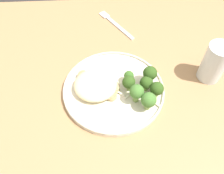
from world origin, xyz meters
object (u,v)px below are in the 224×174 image
at_px(seared_scallop_tiny_bay, 84,86).
at_px(broccoli_floret_small_sprig, 146,83).
at_px(seared_scallop_tilted_round, 113,87).
at_px(broccoli_floret_center_pile, 157,89).
at_px(broccoli_floret_left_leaning, 137,94).
at_px(seared_scallop_on_noodles, 83,75).
at_px(broccoli_floret_rear_charred, 129,76).
at_px(water_glass, 214,64).
at_px(broccoli_floret_near_rim, 149,100).
at_px(broccoli_floret_tall_stalk, 150,74).
at_px(seared_scallop_right_edge, 112,95).
at_px(broccoli_floret_right_tilted, 129,82).
at_px(dinner_plate, 112,89).
at_px(dinner_fork, 115,24).
at_px(seared_scallop_left_edge, 100,78).
at_px(seared_scallop_rear_pale, 101,86).

relative_size(seared_scallop_tiny_bay, broccoli_floret_small_sprig, 0.59).
height_order(seared_scallop_tilted_round, broccoli_floret_center_pile, broccoli_floret_center_pile).
xyz_separation_m(broccoli_floret_small_sprig, broccoli_floret_left_leaning, (-0.03, -0.04, 0.01)).
relative_size(broccoli_floret_small_sprig, broccoli_floret_center_pile, 0.92).
height_order(seared_scallop_on_noodles, broccoli_floret_rear_charred, broccoli_floret_rear_charred).
bearing_deg(water_glass, broccoli_floret_near_rim, -152.07).
bearing_deg(broccoli_floret_near_rim, broccoli_floret_tall_stalk, 79.24).
height_order(seared_scallop_right_edge, seared_scallop_tiny_bay, seared_scallop_tiny_bay).
bearing_deg(seared_scallop_on_noodles, broccoli_floret_left_leaning, -32.29).
distance_m(seared_scallop_right_edge, broccoli_floret_small_sprig, 0.10).
height_order(seared_scallop_right_edge, seared_scallop_on_noodles, seared_scallop_on_noodles).
height_order(seared_scallop_right_edge, broccoli_floret_near_rim, broccoli_floret_near_rim).
xyz_separation_m(broccoli_floret_right_tilted, broccoli_floret_tall_stalk, (0.06, 0.02, 0.00)).
relative_size(dinner_plate, dinner_fork, 1.77).
height_order(seared_scallop_tiny_bay, broccoli_floret_near_rim, broccoli_floret_near_rim).
relative_size(seared_scallop_right_edge, broccoli_floret_rear_charred, 0.72).
relative_size(broccoli_floret_rear_charred, broccoli_floret_tall_stalk, 0.69).
bearing_deg(seared_scallop_on_noodles, broccoli_floret_near_rim, -33.15).
bearing_deg(broccoli_floret_tall_stalk, broccoli_floret_center_pile, -75.46).
bearing_deg(seared_scallop_left_edge, broccoli_floret_small_sprig, -16.46).
distance_m(broccoli_floret_right_tilted, broccoli_floret_center_pile, 0.08).
distance_m(seared_scallop_rear_pale, seared_scallop_tiny_bay, 0.05).
height_order(seared_scallop_left_edge, dinner_fork, seared_scallop_left_edge).
bearing_deg(seared_scallop_on_noodles, broccoli_floret_small_sprig, -15.77).
xyz_separation_m(broccoli_floret_right_tilted, water_glass, (0.25, 0.04, 0.01)).
xyz_separation_m(seared_scallop_tiny_bay, broccoli_floret_center_pile, (0.20, -0.04, 0.02)).
bearing_deg(water_glass, broccoli_floret_left_leaning, -159.54).
relative_size(seared_scallop_on_noodles, broccoli_floret_tall_stalk, 0.50).
xyz_separation_m(seared_scallop_right_edge, broccoli_floret_near_rim, (0.09, -0.04, 0.03)).
relative_size(broccoli_floret_center_pile, broccoli_floret_tall_stalk, 0.85).
bearing_deg(seared_scallop_left_edge, broccoli_floret_center_pile, -22.36).
height_order(broccoli_floret_rear_charred, broccoli_floret_tall_stalk, broccoli_floret_tall_stalk).
relative_size(seared_scallop_tilted_round, broccoli_floret_left_leaning, 0.57).
distance_m(dinner_plate, seared_scallop_left_edge, 0.05).
bearing_deg(seared_scallop_tilted_round, broccoli_floret_near_rim, -36.37).
distance_m(dinner_plate, broccoli_floret_rear_charred, 0.06).
bearing_deg(broccoli_floret_center_pile, water_glass, 21.68).
bearing_deg(broccoli_floret_rear_charred, broccoli_floret_left_leaning, -79.03).
bearing_deg(seared_scallop_left_edge, water_glass, 1.13).
relative_size(broccoli_floret_near_rim, broccoli_floret_small_sprig, 1.23).
xyz_separation_m(seared_scallop_right_edge, water_glass, (0.30, 0.07, 0.03)).
distance_m(broccoli_floret_near_rim, dinner_fork, 0.37).
height_order(seared_scallop_on_noodles, seared_scallop_tiny_bay, same).
xyz_separation_m(dinner_plate, seared_scallop_tilted_round, (0.00, -0.00, 0.01)).
relative_size(broccoli_floret_small_sprig, broccoli_floret_tall_stalk, 0.78).
distance_m(broccoli_floret_tall_stalk, dinner_fork, 0.29).
distance_m(seared_scallop_rear_pale, seared_scallop_on_noodles, 0.07).
xyz_separation_m(broccoli_floret_left_leaning, broccoli_floret_tall_stalk, (0.04, 0.06, 0.00)).
bearing_deg(seared_scallop_right_edge, broccoli_floret_small_sprig, 14.13).
bearing_deg(seared_scallop_right_edge, broccoli_floret_near_rim, -22.31).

